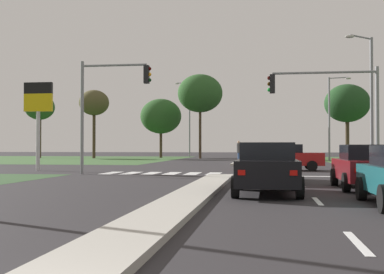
{
  "coord_description": "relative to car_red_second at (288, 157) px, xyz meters",
  "views": [
    {
      "loc": [
        2.11,
        -2.76,
        1.47
      ],
      "look_at": [
        -2.12,
        26.68,
        2.04
      ],
      "focal_mm": 47.74,
      "sensor_mm": 36.0,
      "label": 1
    }
  ],
  "objects": [
    {
      "name": "ground_plane",
      "position": [
        -3.5,
        0.66,
        -0.82
      ],
      "size": [
        200.0,
        200.0,
        0.0
      ],
      "primitive_type": "plane",
      "color": "#282628"
    },
    {
      "name": "grass_verge_far_left",
      "position": [
        -29.0,
        25.16,
        -0.82
      ],
      "size": [
        35.0,
        35.0,
        0.01
      ],
      "primitive_type": "cube",
      "color": "#385B2D",
      "rests_on": "ground"
    },
    {
      "name": "median_island_near",
      "position": [
        -3.5,
        -18.34,
        -0.75
      ],
      "size": [
        1.2,
        22.0,
        0.14
      ],
      "primitive_type": "cube",
      "color": "#ADA89E",
      "rests_on": "ground"
    },
    {
      "name": "median_island_far",
      "position": [
        -3.5,
        25.66,
        -0.75
      ],
      "size": [
        1.2,
        36.0,
        0.14
      ],
      "primitive_type": "cube",
      "color": "#ADA89E",
      "rests_on": "ground"
    },
    {
      "name": "lane_dash_near",
      "position": [
        0.0,
        -24.01,
        -0.82
      ],
      "size": [
        0.14,
        2.0,
        0.01
      ],
      "primitive_type": "cube",
      "color": "silver",
      "rests_on": "ground"
    },
    {
      "name": "lane_dash_second",
      "position": [
        0.0,
        -18.01,
        -0.82
      ],
      "size": [
        0.14,
        2.0,
        0.01
      ],
      "primitive_type": "cube",
      "color": "silver",
      "rests_on": "ground"
    },
    {
      "name": "lane_dash_third",
      "position": [
        0.0,
        -12.01,
        -0.82
      ],
      "size": [
        0.14,
        2.0,
        0.01
      ],
      "primitive_type": "cube",
      "color": "silver",
      "rests_on": "ground"
    },
    {
      "name": "lane_dash_fourth",
      "position": [
        0.0,
        -6.01,
        -0.82
      ],
      "size": [
        0.14,
        2.0,
        0.01
      ],
      "primitive_type": "cube",
      "color": "silver",
      "rests_on": "ground"
    },
    {
      "name": "lane_dash_fifth",
      "position": [
        0.0,
        -0.01,
        -0.82
      ],
      "size": [
        0.14,
        2.0,
        0.01
      ],
      "primitive_type": "cube",
      "color": "silver",
      "rests_on": "ground"
    },
    {
      "name": "stop_bar_near",
      "position": [
        0.3,
        -6.34,
        -0.82
      ],
      "size": [
        6.4,
        0.5,
        0.01
      ],
      "primitive_type": "cube",
      "color": "silver",
      "rests_on": "ground"
    },
    {
      "name": "crosswalk_bar_near",
      "position": [
        -9.9,
        -4.54,
        -0.82
      ],
      "size": [
        0.7,
        2.8,
        0.01
      ],
      "primitive_type": "cube",
      "color": "silver",
      "rests_on": "ground"
    },
    {
      "name": "crosswalk_bar_second",
      "position": [
        -8.75,
        -4.54,
        -0.82
      ],
      "size": [
        0.7,
        2.8,
        0.01
      ],
      "primitive_type": "cube",
      "color": "silver",
      "rests_on": "ground"
    },
    {
      "name": "crosswalk_bar_third",
      "position": [
        -7.6,
        -4.54,
        -0.82
      ],
      "size": [
        0.7,
        2.8,
        0.01
      ],
      "primitive_type": "cube",
      "color": "silver",
      "rests_on": "ground"
    },
    {
      "name": "crosswalk_bar_fourth",
      "position": [
        -6.45,
        -4.54,
        -0.82
      ],
      "size": [
        0.7,
        2.8,
        0.01
      ],
      "primitive_type": "cube",
      "color": "silver",
      "rests_on": "ground"
    },
    {
      "name": "crosswalk_bar_fifth",
      "position": [
        -5.3,
        -4.54,
        -0.82
      ],
      "size": [
        0.7,
        2.8,
        0.01
      ],
      "primitive_type": "cube",
      "color": "silver",
      "rests_on": "ground"
    },
    {
      "name": "crosswalk_bar_sixth",
      "position": [
        -4.15,
        -4.54,
        -0.82
      ],
      "size": [
        0.7,
        2.8,
        0.01
      ],
      "primitive_type": "cube",
      "color": "silver",
      "rests_on": "ground"
    },
    {
      "name": "car_red_second",
      "position": [
        0.0,
        0.0,
        0.0
      ],
      "size": [
        4.28,
        2.1,
        1.62
      ],
      "rotation": [
        0.0,
        0.0,
        -1.57
      ],
      "color": "#A31919",
      "rests_on": "ground"
    },
    {
      "name": "car_maroon_third",
      "position": [
        2.13,
        -13.72,
        -0.03
      ],
      "size": [
        2.09,
        4.49,
        1.54
      ],
      "color": "maroon",
      "rests_on": "ground"
    },
    {
      "name": "car_black_fourth",
      "position": [
        -1.33,
        -16.11,
        -0.01
      ],
      "size": [
        2.03,
        4.49,
        1.6
      ],
      "color": "black",
      "rests_on": "ground"
    },
    {
      "name": "car_navy_fifth",
      "position": [
        5.79,
        2.58,
        -0.05
      ],
      "size": [
        4.18,
        2.0,
        1.51
      ],
      "rotation": [
        0.0,
        0.0,
        1.57
      ],
      "color": "#161E47",
      "rests_on": "ground"
    },
    {
      "name": "car_grey_sixth",
      "position": [
        -1.21,
        -10.38,
        -0.02
      ],
      "size": [
        2.01,
        4.55,
        1.58
      ],
      "color": "slate",
      "rests_on": "ground"
    },
    {
      "name": "traffic_signal_near_left",
      "position": [
        -9.79,
        -5.94,
        3.27
      ],
      "size": [
        3.88,
        0.32,
        6.05
      ],
      "color": "gray",
      "rests_on": "ground"
    },
    {
      "name": "traffic_signal_near_right",
      "position": [
        2.07,
        -5.94,
        2.98
      ],
      "size": [
        5.47,
        0.32,
        5.44
      ],
      "color": "gray",
      "rests_on": "ground"
    },
    {
      "name": "street_lamp_second",
      "position": [
        5.08,
        0.93,
        3.89
      ],
      "size": [
        1.93,
        1.69,
        8.34
      ],
      "color": "gray",
      "rests_on": "ground"
    },
    {
      "name": "street_lamp_third",
      "position": [
        5.44,
        22.45,
        4.07
      ],
      "size": [
        2.26,
        0.72,
        8.72
      ],
      "color": "gray",
      "rests_on": "ground"
    },
    {
      "name": "street_lamp_fourth",
      "position": [
        -12.38,
        40.98,
        5.11
      ],
      "size": [
        2.1,
        1.09,
        10.77
      ],
      "color": "gray",
      "rests_on": "ground"
    },
    {
      "name": "pedestrian_at_median",
      "position": [
        -3.74,
        13.63,
        0.45
      ],
      "size": [
        0.34,
        0.34,
        1.86
      ],
      "rotation": [
        0.0,
        0.0,
        3.86
      ],
      "color": "#335184",
      "rests_on": "median_island_far"
    },
    {
      "name": "fuel_price_totem",
      "position": [
        -15.29,
        -2.27,
        3.15
      ],
      "size": [
        1.8,
        0.24,
        5.45
      ],
      "color": "silver",
      "rests_on": "ground"
    },
    {
      "name": "treeline_near",
      "position": [
        -30.73,
        31.27,
        5.76
      ],
      "size": [
        3.92,
        3.92,
        8.34
      ],
      "color": "#423323",
      "rests_on": "ground"
    },
    {
      "name": "treeline_second",
      "position": [
        -23.08,
        30.69,
        6.21
      ],
      "size": [
        3.83,
        3.83,
        8.74
      ],
      "color": "#423323",
      "rests_on": "ground"
    },
    {
      "name": "treeline_third",
      "position": [
        -15.08,
        34.23,
        4.68
      ],
      "size": [
        5.44,
        5.44,
        7.83
      ],
      "color": "#423323",
      "rests_on": "ground"
    },
    {
      "name": "treeline_fourth",
      "position": [
        -9.32,
        30.27,
        7.22
      ],
      "size": [
        5.54,
        5.54,
        10.42
      ],
      "color": "#423323",
      "rests_on": "ground"
    },
    {
      "name": "treeline_fifth",
      "position": [
        8.68,
        32.87,
        5.99
      ],
      "size": [
        5.55,
        5.55,
        9.2
      ],
      "color": "#423323",
      "rests_on": "ground"
    }
  ]
}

